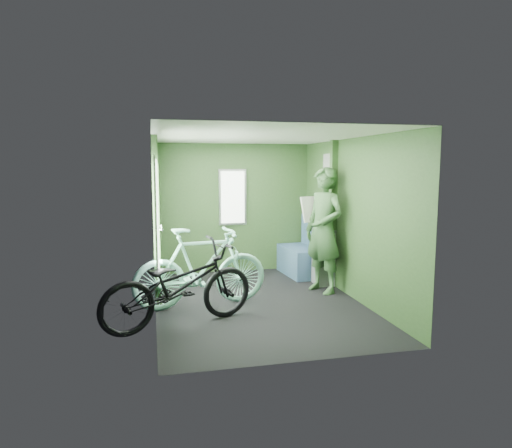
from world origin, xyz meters
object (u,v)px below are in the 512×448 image
Objects in this scene: waste_box at (323,257)px; bench_seat at (302,257)px; bicycle_black at (180,327)px; bicycle_mint at (202,307)px; passenger at (324,230)px.

waste_box is 0.88× the size of bench_seat.
bicycle_black is at bearing -140.80° from bench_seat.
bicycle_black is at bearing 145.27° from bicycle_mint.
waste_box is at bearing -85.89° from bench_seat.
bicycle_mint is 2.15m from passenger.
bench_seat is (0.05, 1.12, -0.64)m from passenger.
bicycle_mint is 2.47m from bench_seat.
waste_box is (0.16, 0.40, -0.49)m from passenger.
bicycle_mint is 2.04× the size of waste_box.
bicycle_mint is at bearing -158.94° from waste_box.
waste_box reaches higher than bicycle_mint.
bicycle_black is 0.76m from bicycle_mint.
waste_box is at bearing -77.85° from bicycle_mint.
bench_seat is at bearing 153.77° from passenger.
passenger is 1.83× the size of bench_seat.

